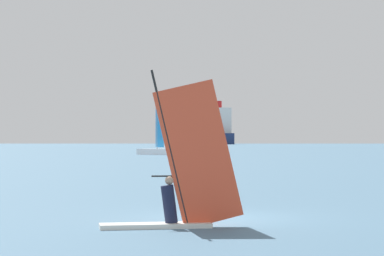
# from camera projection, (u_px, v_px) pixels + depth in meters

# --- Properties ---
(ground_plane) EXTENTS (4000.00, 4000.00, 0.00)m
(ground_plane) POSITION_uv_depth(u_px,v_px,m) (216.00, 217.00, 22.31)
(ground_plane) COLOR #476B84
(windsurfer) EXTENTS (3.68, 0.94, 4.03)m
(windsurfer) POSITION_uv_depth(u_px,v_px,m) (177.00, 188.00, 19.66)
(windsurfer) COLOR white
(windsurfer) RESTS_ON ground_plane
(cargo_ship) EXTENTS (34.37, 153.08, 38.01)m
(cargo_ship) POSITION_uv_depth(u_px,v_px,m) (217.00, 136.00, 737.52)
(cargo_ship) COLOR navy
(cargo_ship) RESTS_ON ground_plane
(distant_headland) EXTENTS (806.03, 440.39, 32.47)m
(distant_headland) POSITION_uv_depth(u_px,v_px,m) (351.00, 134.00, 1411.15)
(distant_headland) COLOR #60665B
(distant_headland) RESTS_ON ground_plane
(small_sailboat) EXTENTS (6.81, 9.34, 10.51)m
(small_sailboat) POSITION_uv_depth(u_px,v_px,m) (157.00, 150.00, 130.77)
(small_sailboat) COLOR white
(small_sailboat) RESTS_ON ground_plane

